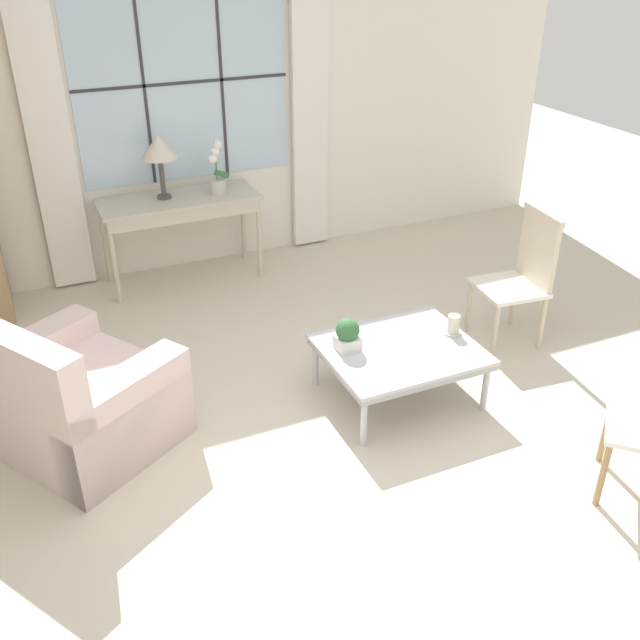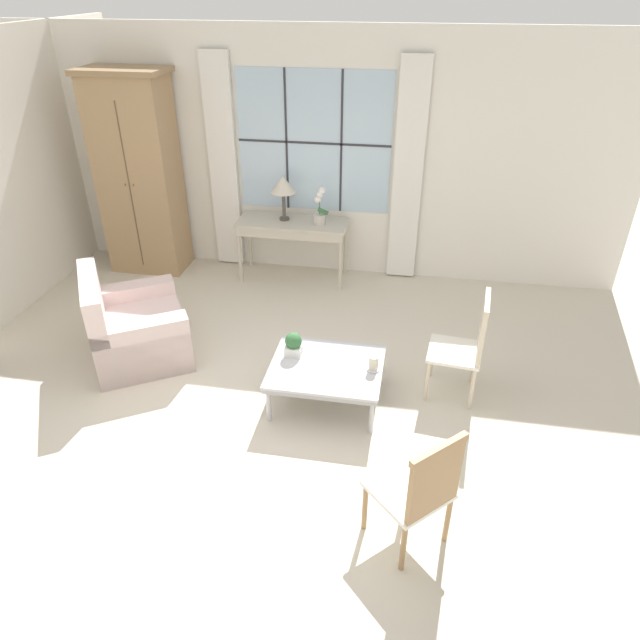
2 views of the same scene
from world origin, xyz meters
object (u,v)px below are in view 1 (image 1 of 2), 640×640
at_px(armchair_upholstered, 75,401).
at_px(side_chair_wooden, 523,271).
at_px(potted_orchid, 217,174).
at_px(coffee_table, 399,353).
at_px(table_lamp, 159,148).
at_px(potted_plant_small, 348,335).
at_px(console_table, 179,207).
at_px(pillar_candle, 453,325).

relative_size(armchair_upholstered, side_chair_wooden, 1.31).
height_order(potted_orchid, coffee_table, potted_orchid).
bearing_deg(table_lamp, potted_orchid, -8.66).
distance_m(armchair_upholstered, potted_plant_small, 1.65).
distance_m(console_table, coffee_table, 2.44).
xyz_separation_m(console_table, potted_orchid, (0.33, -0.03, 0.25)).
xyz_separation_m(armchair_upholstered, potted_plant_small, (1.62, -0.25, 0.19)).
height_order(console_table, pillar_candle, console_table).
relative_size(console_table, potted_orchid, 2.93).
xyz_separation_m(table_lamp, pillar_candle, (1.30, -2.32, -0.71)).
relative_size(side_chair_wooden, pillar_candle, 6.73).
relative_size(armchair_upholstered, coffee_table, 1.35).
height_order(console_table, table_lamp, table_lamp).
bearing_deg(potted_plant_small, pillar_candle, -8.87).
bearing_deg(side_chair_wooden, armchair_upholstered, 178.95).
bearing_deg(armchair_upholstered, potted_plant_small, -8.60).
bearing_deg(side_chair_wooden, pillar_candle, -158.75).
height_order(potted_orchid, potted_plant_small, potted_orchid).
bearing_deg(table_lamp, potted_plant_small, -75.06).
xyz_separation_m(console_table, potted_plant_small, (0.48, -2.17, -0.17)).
xyz_separation_m(potted_orchid, armchair_upholstered, (-1.47, -1.90, -0.61)).
bearing_deg(coffee_table, side_chair_wooden, 14.69).
xyz_separation_m(armchair_upholstered, coffee_table, (1.94, -0.36, 0.04)).
distance_m(console_table, potted_orchid, 0.41).
height_order(potted_orchid, pillar_candle, potted_orchid).
xyz_separation_m(side_chair_wooden, pillar_candle, (-0.77, -0.30, -0.11)).
height_order(coffee_table, potted_plant_small, potted_plant_small).
bearing_deg(armchair_upholstered, pillar_candle, -8.68).
height_order(console_table, potted_orchid, potted_orchid).
bearing_deg(potted_plant_small, side_chair_wooden, 7.29).
distance_m(coffee_table, potted_plant_small, 0.36).
bearing_deg(armchair_upholstered, console_table, 59.34).
xyz_separation_m(table_lamp, armchair_upholstered, (-1.04, -1.96, -0.85)).
height_order(armchair_upholstered, potted_plant_small, armchair_upholstered).
bearing_deg(potted_plant_small, console_table, 102.55).
bearing_deg(coffee_table, console_table, 109.13).
bearing_deg(pillar_candle, console_table, 117.54).
bearing_deg(coffee_table, potted_orchid, 101.61).
bearing_deg(coffee_table, table_lamp, 111.14).
relative_size(coffee_table, potted_plant_small, 4.52).
xyz_separation_m(table_lamp, side_chair_wooden, (2.07, -2.02, -0.60)).
height_order(potted_plant_small, pillar_candle, potted_plant_small).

